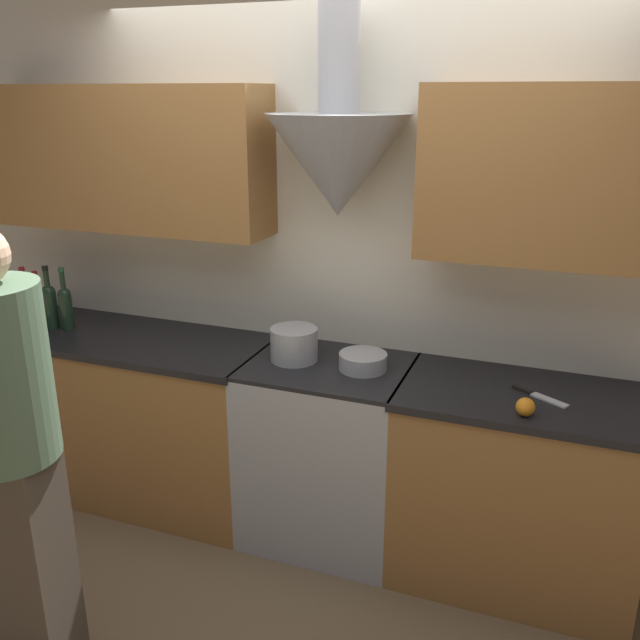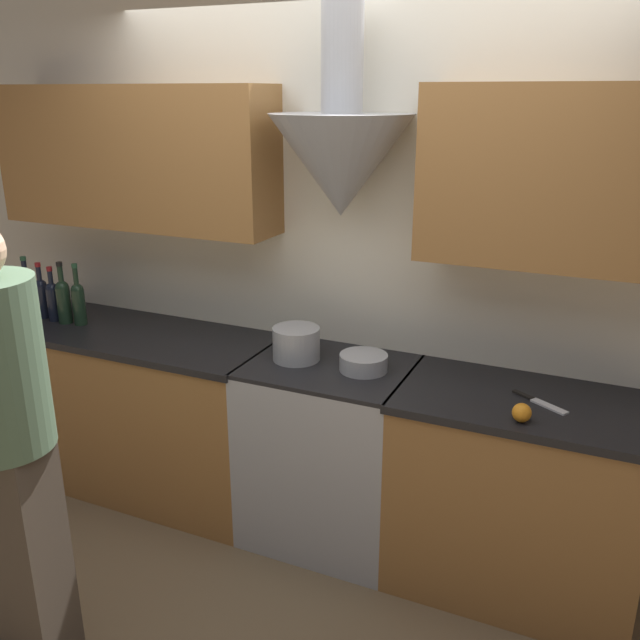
% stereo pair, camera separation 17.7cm
% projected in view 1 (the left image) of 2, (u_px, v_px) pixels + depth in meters
% --- Properties ---
extents(ground_plane, '(12.00, 12.00, 0.00)m').
position_uv_depth(ground_plane, '(304.00, 571.00, 3.15)').
color(ground_plane, brown).
extents(wall_back, '(8.40, 0.64, 2.60)m').
position_uv_depth(wall_back, '(329.00, 230.00, 3.21)').
color(wall_back, silver).
rests_on(wall_back, ground_plane).
extents(counter_left, '(1.57, 0.62, 0.92)m').
position_uv_depth(counter_left, '(129.00, 414.00, 3.67)').
color(counter_left, '#9E6B38').
rests_on(counter_left, ground_plane).
extents(counter_right, '(1.05, 0.62, 0.92)m').
position_uv_depth(counter_right, '(515.00, 487.00, 2.98)').
color(counter_right, '#9E6B38').
rests_on(counter_right, ground_plane).
extents(stove_range, '(0.75, 0.60, 0.92)m').
position_uv_depth(stove_range, '(327.00, 451.00, 3.28)').
color(stove_range, '#A8AAAF').
rests_on(stove_range, ground_plane).
extents(wine_bottle_0, '(0.07, 0.07, 0.34)m').
position_uv_depth(wine_bottle_0, '(11.00, 297.00, 3.70)').
color(wine_bottle_0, black).
rests_on(wine_bottle_0, counter_left).
extents(wine_bottle_1, '(0.07, 0.07, 0.31)m').
position_uv_depth(wine_bottle_1, '(26.00, 301.00, 3.66)').
color(wine_bottle_1, black).
rests_on(wine_bottle_1, counter_left).
extents(wine_bottle_2, '(0.07, 0.07, 0.30)m').
position_uv_depth(wine_bottle_2, '(38.00, 304.00, 3.62)').
color(wine_bottle_2, black).
rests_on(wine_bottle_2, counter_left).
extents(wine_bottle_3, '(0.08, 0.08, 0.34)m').
position_uv_depth(wine_bottle_3, '(50.00, 304.00, 3.58)').
color(wine_bottle_3, black).
rests_on(wine_bottle_3, counter_left).
extents(wine_bottle_4, '(0.07, 0.07, 0.34)m').
position_uv_depth(wine_bottle_4, '(66.00, 306.00, 3.56)').
color(wine_bottle_4, black).
rests_on(wine_bottle_4, counter_left).
extents(stock_pot, '(0.22, 0.22, 0.16)m').
position_uv_depth(stock_pot, '(294.00, 344.00, 3.17)').
color(stock_pot, '#A8AAAF').
rests_on(stock_pot, stove_range).
extents(mixing_bowl, '(0.22, 0.22, 0.08)m').
position_uv_depth(mixing_bowl, '(363.00, 361.00, 3.07)').
color(mixing_bowl, '#A8AAAF').
rests_on(mixing_bowl, stove_range).
extents(orange_fruit, '(0.07, 0.07, 0.07)m').
position_uv_depth(orange_fruit, '(525.00, 407.00, 2.63)').
color(orange_fruit, orange).
rests_on(orange_fruit, counter_right).
extents(chefs_knife, '(0.24, 0.16, 0.01)m').
position_uv_depth(chefs_knife, '(540.00, 396.00, 2.80)').
color(chefs_knife, silver).
rests_on(chefs_knife, counter_right).
extents(person_foreground_left, '(0.35, 0.35, 1.73)m').
position_uv_depth(person_foreground_left, '(8.00, 447.00, 2.33)').
color(person_foreground_left, '#473D33').
rests_on(person_foreground_left, ground_plane).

